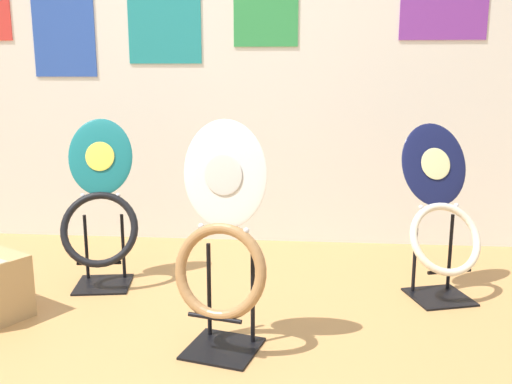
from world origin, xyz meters
The scene contains 4 objects.
wall_back centered at (0.00, 1.94, 1.30)m, with size 8.00×0.07×2.60m.
toilet_seat_display_teal_sax centered at (-0.37, 1.05, 0.41)m, with size 0.43×0.37×0.87m.
toilet_seat_display_navy_moon centered at (1.36, 1.05, 0.43)m, with size 0.44×0.44×0.86m.
toilet_seat_display_white_plain centered at (0.37, 0.37, 0.42)m, with size 0.41×0.34×0.94m.
Camera 1 is at (0.70, -1.75, 1.12)m, focal length 40.00 mm.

